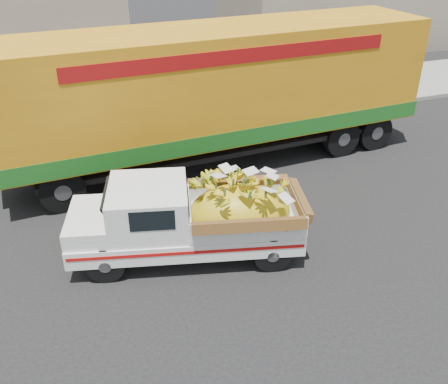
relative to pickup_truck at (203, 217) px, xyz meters
name	(u,v)px	position (x,y,z in m)	size (l,w,h in m)	color
ground	(198,248)	(-0.09, 0.17, -0.89)	(100.00, 100.00, 0.00)	black
curb	(137,137)	(-0.09, 6.51, -0.81)	(60.00, 0.25, 0.15)	gray
sidewalk	(125,116)	(-0.09, 8.61, -0.82)	(60.00, 4.00, 0.14)	gray
pickup_truck	(203,217)	(0.00, 0.00, 0.00)	(4.98, 2.84, 1.65)	black
semi_trailer	(219,91)	(1.84, 4.06, 1.24)	(12.04, 3.11, 3.80)	black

